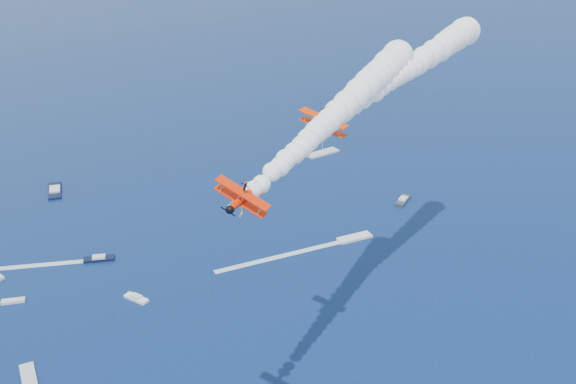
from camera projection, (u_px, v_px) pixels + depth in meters
biplane_lead at (324, 125)px, 121.91m from camera, size 11.22×12.64×7.78m
biplane_trail at (242, 199)px, 96.43m from camera, size 11.10×12.12×8.31m
smoke_trail_lead at (410, 68)px, 145.04m from camera, size 68.43×48.80×11.73m
smoke_trail_trail at (339, 111)px, 121.66m from camera, size 68.86×59.66×11.73m
spectator_boats at (78, 261)px, 191.57m from camera, size 218.33×190.46×0.70m
boat_wakes at (100, 337)px, 161.79m from camera, size 130.10×116.14×0.04m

